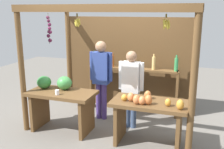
{
  "coord_description": "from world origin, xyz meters",
  "views": [
    {
      "loc": [
        1.55,
        -4.64,
        2.21
      ],
      "look_at": [
        0.0,
        -0.18,
        1.04
      ],
      "focal_mm": 41.58,
      "sensor_mm": 36.0,
      "label": 1
    }
  ],
  "objects": [
    {
      "name": "vendor_woman",
      "position": [
        0.36,
        -0.12,
        0.88
      ],
      "size": [
        0.48,
        0.2,
        1.49
      ],
      "rotation": [
        0.0,
        0.0,
        0.02
      ],
      "color": "#41567A",
      "rests_on": "ground"
    },
    {
      "name": "bottle_shelf_unit",
      "position": [
        0.2,
        0.66,
        0.79
      ],
      "size": [
        1.97,
        0.22,
        1.33
      ],
      "color": "brown",
      "rests_on": "ground"
    },
    {
      "name": "market_stall",
      "position": [
        -0.0,
        0.41,
        1.34
      ],
      "size": [
        3.08,
        1.86,
        2.3
      ],
      "color": "brown",
      "rests_on": "ground"
    },
    {
      "name": "ground_plane",
      "position": [
        0.0,
        0.0,
        0.0
      ],
      "size": [
        12.0,
        12.0,
        0.0
      ],
      "primitive_type": "plane",
      "color": "slate",
      "rests_on": "ground"
    },
    {
      "name": "vendor_man",
      "position": [
        -0.32,
        0.09,
        0.98
      ],
      "size": [
        0.48,
        0.22,
        1.62
      ],
      "rotation": [
        0.0,
        0.0,
        0.06
      ],
      "color": "#49357D",
      "rests_on": "ground"
    },
    {
      "name": "fruit_counter_left",
      "position": [
        -0.87,
        -0.63,
        0.63
      ],
      "size": [
        1.24,
        0.64,
        1.01
      ],
      "color": "brown",
      "rests_on": "ground"
    },
    {
      "name": "fruit_counter_right",
      "position": [
        0.81,
        -0.67,
        0.57
      ],
      "size": [
        1.24,
        0.64,
        0.92
      ],
      "color": "brown",
      "rests_on": "ground"
    }
  ]
}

